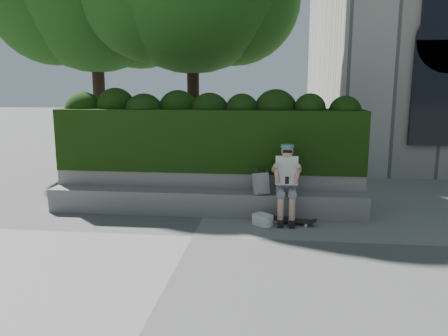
# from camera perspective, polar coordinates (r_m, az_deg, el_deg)

# --- Properties ---
(ground) EXTENTS (80.00, 80.00, 0.00)m
(ground) POSITION_cam_1_polar(r_m,az_deg,el_deg) (7.17, -4.13, -8.90)
(ground) COLOR slate
(ground) RESTS_ON ground
(bench_ledge) EXTENTS (6.00, 0.45, 0.45)m
(bench_ledge) POSITION_cam_1_polar(r_m,az_deg,el_deg) (8.28, -2.57, -4.56)
(bench_ledge) COLOR gray
(bench_ledge) RESTS_ON ground
(planter_wall) EXTENTS (6.00, 0.50, 0.75)m
(planter_wall) POSITION_cam_1_polar(r_m,az_deg,el_deg) (8.70, -2.08, -2.79)
(planter_wall) COLOR gray
(planter_wall) RESTS_ON ground
(hedge) EXTENTS (6.00, 1.00, 1.20)m
(hedge) POSITION_cam_1_polar(r_m,az_deg,el_deg) (8.74, -1.91, 3.78)
(hedge) COLOR black
(hedge) RESTS_ON planter_wall
(person) EXTENTS (0.40, 0.76, 1.38)m
(person) POSITION_cam_1_polar(r_m,az_deg,el_deg) (7.88, 8.16, -1.49)
(person) COLOR slate
(person) RESTS_ON ground
(skateboard) EXTENTS (0.79, 0.39, 0.08)m
(skateboard) POSITION_cam_1_polar(r_m,az_deg,el_deg) (7.85, 8.85, -6.74)
(skateboard) COLOR black
(skateboard) RESTS_ON ground
(backpack_plaid) EXTENTS (0.30, 0.24, 0.39)m
(backpack_plaid) POSITION_cam_1_polar(r_m,az_deg,el_deg) (7.98, 4.86, -2.05)
(backpack_plaid) COLOR #AAA9AE
(backpack_plaid) RESTS_ON bench_ledge
(backpack_ground) EXTENTS (0.37, 0.37, 0.20)m
(backpack_ground) POSITION_cam_1_polar(r_m,az_deg,el_deg) (7.70, 5.06, -6.75)
(backpack_ground) COLOR silver
(backpack_ground) RESTS_ON ground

